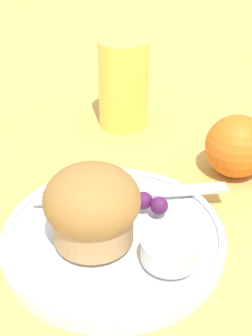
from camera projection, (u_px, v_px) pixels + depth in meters
name	position (u px, v px, depth m)	size (l,w,h in m)	color
ground_plane	(116.00, 228.00, 0.46)	(3.00, 3.00, 0.00)	tan
plate	(113.00, 236.00, 0.44)	(0.21, 0.21, 0.02)	white
muffin	(88.00, 205.00, 0.40)	(0.08, 0.08, 0.07)	tan
cream_ramekin	(170.00, 248.00, 0.39)	(0.05, 0.05, 0.02)	silver
berry_pair	(151.00, 203.00, 0.45)	(0.03, 0.02, 0.02)	#4C194C
butter_knife	(131.00, 193.00, 0.47)	(0.17, 0.13, 0.00)	#B7B7BC
orange_fruit	(237.00, 146.00, 0.52)	(0.07, 0.07, 0.07)	orange
juice_glass	(124.00, 84.00, 0.62)	(0.07, 0.07, 0.12)	#EAD14C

